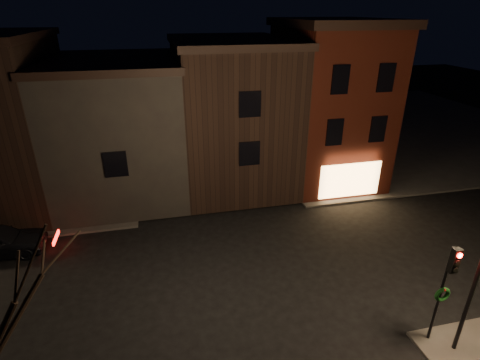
# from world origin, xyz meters

# --- Properties ---
(ground) EXTENTS (120.00, 120.00, 0.00)m
(ground) POSITION_xyz_m (0.00, 0.00, 0.00)
(ground) COLOR black
(ground) RESTS_ON ground
(sidewalk_far_right) EXTENTS (30.00, 30.00, 0.12)m
(sidewalk_far_right) POSITION_xyz_m (20.00, 20.00, 0.06)
(sidewalk_far_right) COLOR #2D2B28
(sidewalk_far_right) RESTS_ON ground
(corner_building) EXTENTS (6.50, 8.50, 10.50)m
(corner_building) POSITION_xyz_m (8.00, 9.47, 5.40)
(corner_building) COLOR #47160C
(corner_building) RESTS_ON ground
(row_building_a) EXTENTS (7.30, 10.30, 9.40)m
(row_building_a) POSITION_xyz_m (1.50, 10.50, 4.83)
(row_building_a) COLOR black
(row_building_a) RESTS_ON ground
(row_building_b) EXTENTS (7.80, 10.30, 8.40)m
(row_building_b) POSITION_xyz_m (-5.75, 10.50, 4.33)
(row_building_b) COLOR black
(row_building_b) RESTS_ON ground
(traffic_signal) EXTENTS (0.58, 0.38, 4.05)m
(traffic_signal) POSITION_xyz_m (5.60, -5.51, 2.81)
(traffic_signal) COLOR black
(traffic_signal) RESTS_ON sidewalk_near_right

